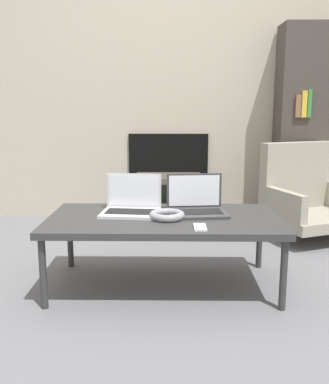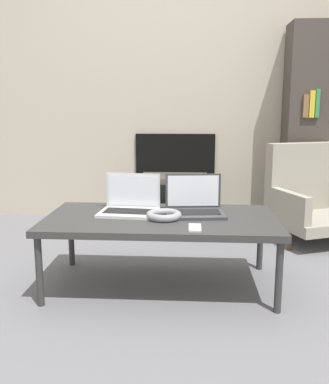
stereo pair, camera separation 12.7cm
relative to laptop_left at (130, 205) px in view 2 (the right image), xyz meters
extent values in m
plane|color=slate|center=(0.18, -0.30, -0.45)|extent=(14.00, 14.00, 0.00)
cube|color=#B7AD99|center=(0.18, 1.50, 0.85)|extent=(7.00, 0.06, 2.60)
cube|color=black|center=(0.20, 1.46, -0.06)|extent=(0.71, 0.03, 0.76)
cube|color=#333333|center=(0.18, -0.09, -0.06)|extent=(1.27, 0.66, 0.04)
cylinder|color=#333333|center=(-0.41, -0.38, -0.26)|extent=(0.04, 0.04, 0.37)
cylinder|color=#333333|center=(0.78, -0.38, -0.26)|extent=(0.04, 0.04, 0.37)
cylinder|color=#333333|center=(-0.41, 0.20, -0.26)|extent=(0.04, 0.04, 0.37)
cylinder|color=#333333|center=(0.78, 0.20, -0.26)|extent=(0.04, 0.04, 0.37)
cube|color=silver|center=(0.00, -0.04, -0.04)|extent=(0.34, 0.27, 0.02)
cube|color=black|center=(0.00, -0.04, -0.03)|extent=(0.28, 0.16, 0.00)
cube|color=silver|center=(0.01, 0.08, 0.07)|extent=(0.32, 0.04, 0.20)
cube|color=white|center=(0.01, 0.07, 0.07)|extent=(0.29, 0.03, 0.18)
cube|color=#38383D|center=(0.37, -0.04, -0.04)|extent=(0.34, 0.28, 0.02)
cube|color=black|center=(0.37, -0.04, -0.03)|extent=(0.29, 0.16, 0.00)
cube|color=#38383D|center=(0.36, 0.08, 0.07)|extent=(0.32, 0.04, 0.20)
cube|color=white|center=(0.36, 0.07, 0.07)|extent=(0.29, 0.03, 0.18)
torus|color=gray|center=(0.20, -0.13, -0.02)|extent=(0.19, 0.19, 0.04)
cube|color=silver|center=(0.37, -0.31, -0.04)|extent=(0.06, 0.13, 0.01)
cube|color=#4C473D|center=(0.20, 1.26, -0.24)|extent=(0.57, 0.39, 0.42)
cube|color=black|center=(0.20, 1.06, -0.24)|extent=(0.47, 0.01, 0.33)
cube|color=gray|center=(1.31, 0.80, -0.29)|extent=(0.80, 0.74, 0.08)
cube|color=gray|center=(1.23, 1.01, 0.02)|extent=(0.63, 0.33, 0.52)
cube|color=gray|center=(1.04, 0.69, -0.15)|extent=(0.24, 0.48, 0.20)
cylinder|color=#4C3828|center=(1.04, 0.58, -0.39)|extent=(0.04, 0.04, 0.12)
cylinder|color=#4C3828|center=(1.04, 1.03, -0.39)|extent=(0.04, 0.04, 0.12)
cube|color=brown|center=(1.24, 1.14, 0.56)|extent=(0.04, 0.02, 0.18)
cube|color=gold|center=(1.29, 1.14, 0.57)|extent=(0.04, 0.02, 0.21)
cube|color=#337F42|center=(1.33, 1.14, 0.58)|extent=(0.03, 0.02, 0.22)
camera|label=1|loc=(0.22, -2.37, 0.54)|focal=40.00mm
camera|label=2|loc=(0.35, -2.36, 0.54)|focal=40.00mm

